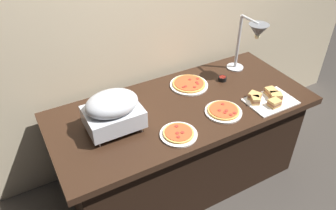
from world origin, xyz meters
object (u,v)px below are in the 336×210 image
Objects in this scene: heat_lamp at (254,35)px; pizza_plate_front at (179,134)px; sauce_cup_near at (222,78)px; pizza_plate_center at (189,84)px; sandwich_platter at (268,99)px; chafing_dish at (113,110)px; pizza_plate_raised_stand at (223,111)px.

heat_lamp reaches higher than pizza_plate_front.
heat_lamp is at bearing -13.05° from sauce_cup_near.
sandwich_platter reaches higher than pizza_plate_center.
pizza_plate_front is at bearing -37.36° from chafing_dish.
sauce_cup_near is at bearing 31.89° from pizza_plate_front.
heat_lamp is at bearing 4.51° from chafing_dish.
sauce_cup_near is (-0.12, 0.39, -0.00)m from sandwich_platter.
pizza_plate_raised_stand is (0.39, 0.05, 0.00)m from pizza_plate_front.
chafing_dish is 1.37× the size of pizza_plate_raised_stand.
pizza_plate_raised_stand is 0.74× the size of sandwich_platter.
heat_lamp is 0.64m from pizza_plate_raised_stand.
pizza_plate_front is 0.75m from sandwich_platter.
heat_lamp is 6.96× the size of sauce_cup_near.
heat_lamp is 0.41m from sauce_cup_near.
chafing_dish reaches higher than sandwich_platter.
pizza_plate_center is at bearing 51.64° from pizza_plate_front.
sauce_cup_near reaches higher than pizza_plate_center.
pizza_plate_raised_stand is (0.72, -0.20, -0.14)m from chafing_dish.
chafing_dish is 5.26× the size of sauce_cup_near.
pizza_plate_front and pizza_plate_raised_stand have the same top height.
pizza_plate_raised_stand is at bearing -85.89° from pizza_plate_center.
pizza_plate_center is 0.84× the size of sandwich_platter.
pizza_plate_raised_stand is 0.37m from sandwich_platter.
pizza_plate_front and pizza_plate_center have the same top height.
chafing_dish reaches higher than pizza_plate_raised_stand.
chafing_dish reaches higher than pizza_plate_front.
pizza_plate_center is at bearing 94.11° from pizza_plate_raised_stand.
sauce_cup_near is (0.97, 0.14, -0.13)m from chafing_dish.
chafing_dish is 0.99m from sauce_cup_near.
sandwich_platter is 0.41m from sauce_cup_near.
pizza_plate_center is (-0.48, 0.11, -0.35)m from heat_lamp.
pizza_plate_center is 4.38× the size of sauce_cup_near.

